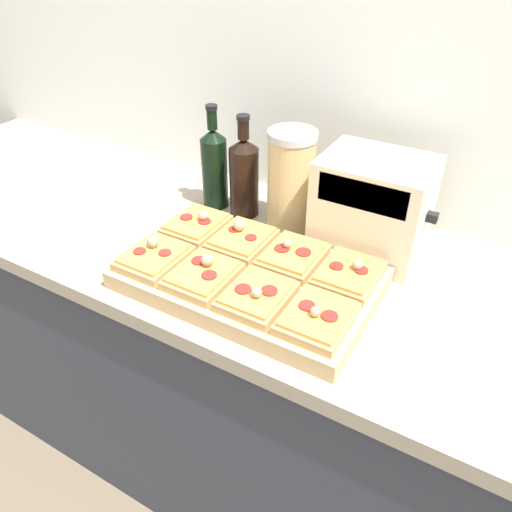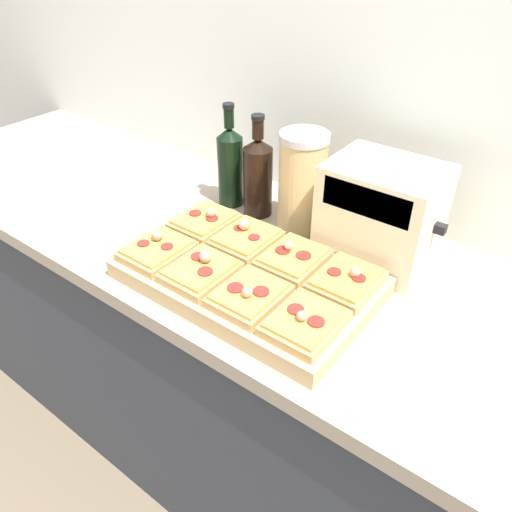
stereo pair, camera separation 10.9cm
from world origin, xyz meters
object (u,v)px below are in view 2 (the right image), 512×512
Objects in this scene: grain_jar_tall at (302,183)px; toaster_oven at (381,214)px; olive_oil_bottle at (230,165)px; wine_bottle at (258,175)px; cutting_board at (248,277)px.

grain_jar_tall is 0.96× the size of toaster_oven.
olive_oil_bottle is 1.09× the size of grain_jar_tall.
grain_jar_tall is at bearing 0.00° from olive_oil_bottle.
olive_oil_bottle is at bearing 180.00° from grain_jar_tall.
grain_jar_tall is at bearing 0.00° from wine_bottle.
wine_bottle is 1.06× the size of grain_jar_tall.
grain_jar_tall is (0.14, 0.00, 0.02)m from wine_bottle.
wine_bottle is at bearing -180.00° from grain_jar_tall.
wine_bottle reaches higher than grain_jar_tall.
toaster_oven is (0.17, 0.27, 0.10)m from cutting_board.
wine_bottle is at bearing 123.05° from cutting_board.
toaster_oven is at bearing -0.23° from grain_jar_tall.
wine_bottle is (-0.18, 0.27, 0.09)m from cutting_board.
grain_jar_tall is (0.23, 0.00, 0.01)m from olive_oil_bottle.
wine_bottle is (0.09, -0.00, -0.00)m from olive_oil_bottle.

